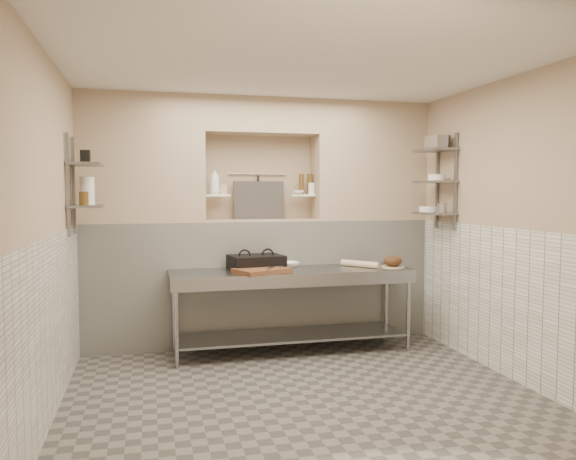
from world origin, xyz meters
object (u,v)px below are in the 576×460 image
object	(u,v)px
panini_press	(256,262)
bread_loaf	(393,261)
cutting_board	(262,271)
bowl_alcove	(298,192)
jug_left	(87,191)
rolling_pin	(360,264)
prep_table	(292,293)
mixing_bowl	(289,264)
bottle_soap	(215,181)

from	to	relation	value
panini_press	bread_loaf	distance (m)	1.51
cutting_board	bowl_alcove	world-z (taller)	bowl_alcove
cutting_board	jug_left	world-z (taller)	jug_left
rolling_pin	bread_loaf	xyz separation A→B (m)	(0.34, -0.12, 0.04)
cutting_board	rolling_pin	distance (m)	1.17
panini_press	bread_loaf	size ratio (longest dim) A/B	3.04
prep_table	jug_left	distance (m)	2.35
mixing_bowl	jug_left	xyz separation A→B (m)	(-2.09, -0.23, 0.82)
bottle_soap	cutting_board	bearing A→B (deg)	-59.89
prep_table	bowl_alcove	bearing A→B (deg)	68.47
prep_table	bread_loaf	xyz separation A→B (m)	(1.13, -0.10, 0.33)
cutting_board	rolling_pin	xyz separation A→B (m)	(1.15, 0.17, 0.01)
mixing_bowl	rolling_pin	distance (m)	0.80
rolling_pin	bowl_alcove	size ratio (longest dim) A/B	3.33
rolling_pin	bowl_alcove	distance (m)	1.11
cutting_board	rolling_pin	world-z (taller)	rolling_pin
panini_press	bowl_alcove	bearing A→B (deg)	25.49
prep_table	panini_press	bearing A→B (deg)	159.86
panini_press	cutting_board	world-z (taller)	panini_press
bowl_alcove	jug_left	world-z (taller)	jug_left
bread_loaf	bowl_alcove	distance (m)	1.35
panini_press	mixing_bowl	distance (m)	0.40
prep_table	rolling_pin	size ratio (longest dim) A/B	5.55
panini_press	rolling_pin	world-z (taller)	panini_press
mixing_bowl	rolling_pin	size ratio (longest dim) A/B	0.50
bowl_alcove	cutting_board	bearing A→B (deg)	-130.30
prep_table	mixing_bowl	distance (m)	0.37
bottle_soap	jug_left	xyz separation A→B (m)	(-1.31, -0.55, -0.11)
panini_press	bowl_alcove	world-z (taller)	bowl_alcove
mixing_bowl	bottle_soap	bearing A→B (deg)	157.87
bread_loaf	bottle_soap	xyz separation A→B (m)	(-1.89, 0.64, 0.89)
prep_table	cutting_board	distance (m)	0.48
panini_press	bowl_alcove	size ratio (longest dim) A/B	4.37
prep_table	mixing_bowl	world-z (taller)	mixing_bowl
rolling_pin	prep_table	bearing A→B (deg)	-178.18
mixing_bowl	rolling_pin	xyz separation A→B (m)	(0.77, -0.20, 0.01)
mixing_bowl	bowl_alcove	bearing A→B (deg)	57.94
mixing_bowl	bowl_alcove	distance (m)	0.88
panini_press	bread_loaf	bearing A→B (deg)	-17.25
prep_table	panini_press	xyz separation A→B (m)	(-0.37, 0.13, 0.33)
prep_table	jug_left	size ratio (longest dim) A/B	9.58
bread_loaf	bowl_alcove	world-z (taller)	bowl_alcove
prep_table	rolling_pin	xyz separation A→B (m)	(0.79, 0.03, 0.29)
cutting_board	bottle_soap	size ratio (longest dim) A/B	1.78
rolling_pin	jug_left	world-z (taller)	jug_left
bowl_alcove	jug_left	xyz separation A→B (m)	(-2.27, -0.53, 0.01)
bread_loaf	bowl_alcove	size ratio (longest dim) A/B	1.44
jug_left	bowl_alcove	bearing A→B (deg)	13.01
bottle_soap	bowl_alcove	distance (m)	0.98
bottle_soap	mixing_bowl	bearing A→B (deg)	-22.13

